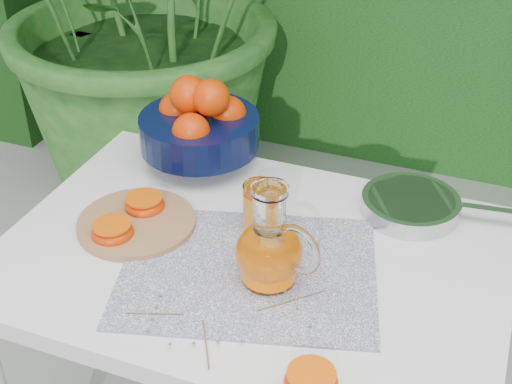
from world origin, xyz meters
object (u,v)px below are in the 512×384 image
at_px(fruit_bowl, 200,124).
at_px(cutting_board, 137,223).
at_px(white_table, 252,283).
at_px(saute_pan, 412,205).
at_px(juice_pitcher, 270,249).

bearing_deg(fruit_bowl, cutting_board, -92.76).
xyz_separation_m(white_table, saute_pan, (0.27, 0.25, 0.10)).
xyz_separation_m(cutting_board, fruit_bowl, (0.01, 0.29, 0.09)).
relative_size(cutting_board, juice_pitcher, 1.20).
height_order(white_table, saute_pan, saute_pan).
bearing_deg(saute_pan, white_table, -137.03).
distance_m(fruit_bowl, juice_pitcher, 0.47).
height_order(cutting_board, fruit_bowl, fruit_bowl).
xyz_separation_m(white_table, fruit_bowl, (-0.24, 0.28, 0.18)).
height_order(juice_pitcher, saute_pan, juice_pitcher).
bearing_deg(fruit_bowl, saute_pan, -3.65).
relative_size(white_table, cutting_board, 4.04).
bearing_deg(fruit_bowl, white_table, -49.31).
relative_size(fruit_bowl, saute_pan, 0.86).
xyz_separation_m(cutting_board, saute_pan, (0.53, 0.26, 0.01)).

